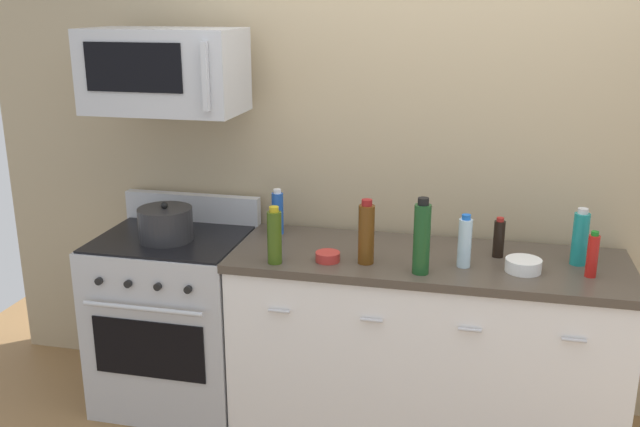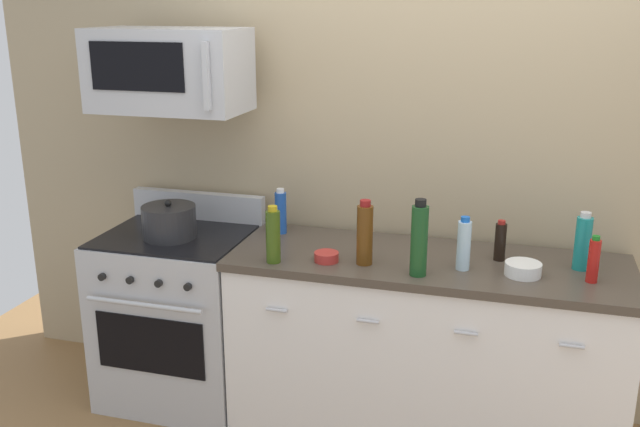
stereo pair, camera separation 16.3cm
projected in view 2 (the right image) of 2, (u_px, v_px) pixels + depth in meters
back_wall at (443, 151)px, 3.53m from camera, size 4.94×0.10×2.70m
counter_unit at (424, 348)px, 3.41m from camera, size 1.85×0.66×0.92m
range_oven at (180, 315)px, 3.76m from camera, size 0.76×0.69×1.07m
microwave at (169, 70)px, 3.43m from camera, size 0.74×0.44×0.40m
bottle_water_clear at (464, 245)px, 3.12m from camera, size 0.06×0.06×0.25m
bottle_olive_oil at (273, 236)px, 3.21m from camera, size 0.07×0.07×0.27m
bottle_wine_amber at (365, 234)px, 3.18m from camera, size 0.07×0.07×0.30m
bottle_soda_blue at (281, 212)px, 3.62m from camera, size 0.06×0.06×0.24m
bottle_soy_sauce_dark at (500, 241)px, 3.24m from camera, size 0.05×0.05×0.19m
bottle_wine_green at (419, 240)px, 3.04m from camera, size 0.07×0.07×0.34m
bottle_sparkling_teal at (583, 242)px, 3.12m from camera, size 0.07×0.07×0.27m
bottle_hot_sauce_red at (594, 260)px, 2.99m from camera, size 0.05×0.05×0.21m
bowl_red_small at (326, 256)px, 3.25m from camera, size 0.11×0.11×0.04m
bowl_white_ceramic at (523, 269)px, 3.08m from camera, size 0.16×0.16×0.06m
stockpot at (169, 222)px, 3.55m from camera, size 0.27×0.27×0.20m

